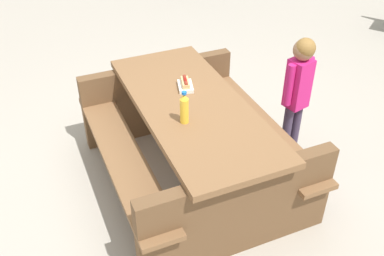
{
  "coord_description": "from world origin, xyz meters",
  "views": [
    {
      "loc": [
        -2.68,
        0.62,
        2.51
      ],
      "look_at": [
        0.0,
        0.0,
        0.52
      ],
      "focal_mm": 41.43,
      "sensor_mm": 36.0,
      "label": 1
    }
  ],
  "objects_px": {
    "hotdog_tray": "(185,85)",
    "child_in_coat": "(298,84)",
    "soda_bottle": "(184,108)",
    "picnic_table": "(192,136)"
  },
  "relations": [
    {
      "from": "hotdog_tray",
      "to": "child_in_coat",
      "type": "relative_size",
      "value": 0.17
    },
    {
      "from": "soda_bottle",
      "to": "child_in_coat",
      "type": "xyz_separation_m",
      "value": [
        0.37,
        -1.02,
        -0.15
      ]
    },
    {
      "from": "picnic_table",
      "to": "child_in_coat",
      "type": "relative_size",
      "value": 1.82
    },
    {
      "from": "hotdog_tray",
      "to": "child_in_coat",
      "type": "xyz_separation_m",
      "value": [
        -0.08,
        -0.92,
        -0.07
      ]
    },
    {
      "from": "child_in_coat",
      "to": "soda_bottle",
      "type": "bearing_deg",
      "value": 109.89
    },
    {
      "from": "soda_bottle",
      "to": "hotdog_tray",
      "type": "height_order",
      "value": "soda_bottle"
    },
    {
      "from": "picnic_table",
      "to": "hotdog_tray",
      "type": "bearing_deg",
      "value": 1.09
    },
    {
      "from": "hotdog_tray",
      "to": "picnic_table",
      "type": "bearing_deg",
      "value": -178.91
    },
    {
      "from": "soda_bottle",
      "to": "child_in_coat",
      "type": "height_order",
      "value": "child_in_coat"
    },
    {
      "from": "hotdog_tray",
      "to": "soda_bottle",
      "type": "bearing_deg",
      "value": 167.36
    }
  ]
}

